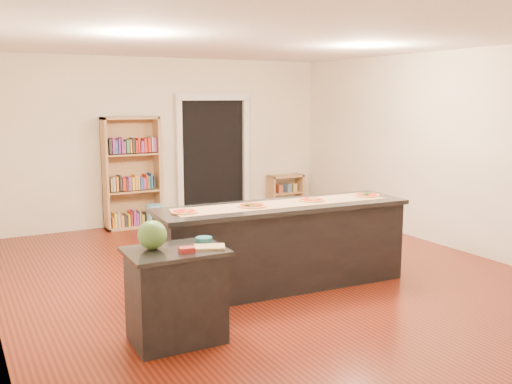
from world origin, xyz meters
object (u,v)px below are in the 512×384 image
kitchen_island (283,245)px  side_counter (176,295)px  low_shelf (285,193)px  bookshelf (132,173)px  watermelon (152,235)px  waste_bin (155,216)px

kitchen_island → side_counter: (-1.60, -0.83, -0.06)m
low_shelf → side_counter: bearing=-130.6°
bookshelf → watermelon: bookshelf is taller
bookshelf → low_shelf: 3.03m
kitchen_island → low_shelf: size_ratio=4.27×
bookshelf → low_shelf: bearing=0.3°
side_counter → low_shelf: 6.05m
side_counter → waste_bin: (1.27, 4.38, -0.23)m
side_counter → bookshelf: size_ratio=0.46×
kitchen_island → waste_bin: kitchen_island is taller
kitchen_island → low_shelf: (2.34, 3.77, -0.14)m
bookshelf → waste_bin: bookshelf is taller
bookshelf → watermelon: (-1.14, -4.47, 0.05)m
kitchen_island → waste_bin: size_ratio=7.46×
side_counter → bookshelf: bookshelf is taller
kitchen_island → side_counter: 1.81m
bookshelf → waste_bin: bearing=-32.7°
kitchen_island → low_shelf: bearing=61.6°
kitchen_island → bookshelf: (-0.63, 3.75, 0.43)m
kitchen_island → watermelon: bearing=-154.4°
waste_bin → bookshelf: bearing=147.3°
kitchen_island → bookshelf: size_ratio=1.59×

